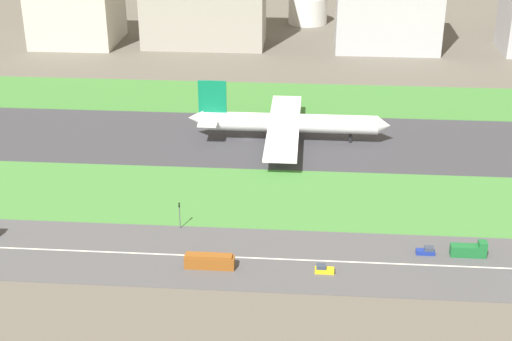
{
  "coord_description": "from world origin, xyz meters",
  "views": [
    {
      "loc": [
        19.98,
        -224.13,
        93.59
      ],
      "look_at": [
        5.44,
        -36.5,
        6.0
      ],
      "focal_mm": 52.36,
      "sensor_mm": 36.0,
      "label": 1
    }
  ],
  "objects_px": {
    "bus_0": "(209,261)",
    "fuel_tank_west": "(308,10)",
    "fuel_tank_centre": "(359,7)",
    "airliner": "(285,123)",
    "car_4": "(324,269)",
    "car_2": "(426,251)",
    "fuel_tank_east": "(415,8)",
    "terminal_building": "(76,7)",
    "truck_1": "(469,250)",
    "traffic_light": "(180,213)"
  },
  "relations": [
    {
      "from": "truck_1",
      "to": "terminal_building",
      "type": "distance_m",
      "value": 235.55
    },
    {
      "from": "car_2",
      "to": "terminal_building",
      "type": "distance_m",
      "value": 229.38
    },
    {
      "from": "fuel_tank_centre",
      "to": "airliner",
      "type": "bearing_deg",
      "value": -101.0
    },
    {
      "from": "bus_0",
      "to": "fuel_tank_west",
      "type": "relative_size",
      "value": 0.59
    },
    {
      "from": "car_2",
      "to": "fuel_tank_centre",
      "type": "xyz_separation_m",
      "value": [
        -5.9,
        227.0,
        7.66
      ]
    },
    {
      "from": "truck_1",
      "to": "fuel_tank_centre",
      "type": "bearing_deg",
      "value": 94.02
    },
    {
      "from": "car_2",
      "to": "truck_1",
      "type": "height_order",
      "value": "truck_1"
    },
    {
      "from": "traffic_light",
      "to": "terminal_building",
      "type": "distance_m",
      "value": 191.03
    },
    {
      "from": "traffic_light",
      "to": "car_2",
      "type": "bearing_deg",
      "value": -7.48
    },
    {
      "from": "car_4",
      "to": "fuel_tank_east",
      "type": "height_order",
      "value": "fuel_tank_east"
    },
    {
      "from": "bus_0",
      "to": "fuel_tank_west",
      "type": "bearing_deg",
      "value": -94.62
    },
    {
      "from": "car_2",
      "to": "traffic_light",
      "type": "height_order",
      "value": "traffic_light"
    },
    {
      "from": "car_4",
      "to": "traffic_light",
      "type": "distance_m",
      "value": 40.68
    },
    {
      "from": "car_4",
      "to": "bus_0",
      "type": "distance_m",
      "value": 26.37
    },
    {
      "from": "car_2",
      "to": "terminal_building",
      "type": "xyz_separation_m",
      "value": [
        -138.75,
        182.0,
        15.53
      ]
    },
    {
      "from": "fuel_tank_east",
      "to": "terminal_building",
      "type": "bearing_deg",
      "value": -164.42
    },
    {
      "from": "bus_0",
      "to": "traffic_light",
      "type": "distance_m",
      "value": 20.72
    },
    {
      "from": "airliner",
      "to": "car_4",
      "type": "relative_size",
      "value": 14.77
    },
    {
      "from": "airliner",
      "to": "terminal_building",
      "type": "xyz_separation_m",
      "value": [
        -101.93,
        114.0,
        10.22
      ]
    },
    {
      "from": "airliner",
      "to": "traffic_light",
      "type": "distance_m",
      "value": 64.68
    },
    {
      "from": "airliner",
      "to": "car_4",
      "type": "height_order",
      "value": "airliner"
    },
    {
      "from": "fuel_tank_east",
      "to": "fuel_tank_west",
      "type": "bearing_deg",
      "value": 180.0
    },
    {
      "from": "truck_1",
      "to": "fuel_tank_centre",
      "type": "height_order",
      "value": "fuel_tank_centre"
    },
    {
      "from": "bus_0",
      "to": "truck_1",
      "type": "height_order",
      "value": "truck_1"
    },
    {
      "from": "airliner",
      "to": "fuel_tank_east",
      "type": "bearing_deg",
      "value": 69.49
    },
    {
      "from": "car_2",
      "to": "fuel_tank_west",
      "type": "bearing_deg",
      "value": 97.96
    },
    {
      "from": "airliner",
      "to": "fuel_tank_centre",
      "type": "distance_m",
      "value": 161.99
    },
    {
      "from": "truck_1",
      "to": "traffic_light",
      "type": "xyz_separation_m",
      "value": [
        -70.92,
        7.99,
        2.62
      ]
    },
    {
      "from": "truck_1",
      "to": "fuel_tank_west",
      "type": "distance_m",
      "value": 230.87
    },
    {
      "from": "fuel_tank_west",
      "to": "fuel_tank_centre",
      "type": "distance_m",
      "value": 25.9
    },
    {
      "from": "airliner",
      "to": "fuel_tank_centre",
      "type": "height_order",
      "value": "airliner"
    },
    {
      "from": "fuel_tank_west",
      "to": "car_4",
      "type": "bearing_deg",
      "value": -88.26
    },
    {
      "from": "airliner",
      "to": "bus_0",
      "type": "bearing_deg",
      "value": -100.23
    },
    {
      "from": "bus_0",
      "to": "terminal_building",
      "type": "height_order",
      "value": "terminal_building"
    },
    {
      "from": "car_4",
      "to": "fuel_tank_west",
      "type": "relative_size",
      "value": 0.22
    },
    {
      "from": "car_2",
      "to": "truck_1",
      "type": "xyz_separation_m",
      "value": [
        10.05,
        -0.0,
        0.75
      ]
    },
    {
      "from": "fuel_tank_centre",
      "to": "fuel_tank_west",
      "type": "bearing_deg",
      "value": 180.0
    },
    {
      "from": "car_2",
      "to": "terminal_building",
      "type": "bearing_deg",
      "value": 127.32
    },
    {
      "from": "car_4",
      "to": "fuel_tank_east",
      "type": "relative_size",
      "value": 0.21
    },
    {
      "from": "traffic_light",
      "to": "fuel_tank_east",
      "type": "relative_size",
      "value": 0.35
    },
    {
      "from": "car_4",
      "to": "fuel_tank_west",
      "type": "height_order",
      "value": "fuel_tank_west"
    },
    {
      "from": "airliner",
      "to": "traffic_light",
      "type": "relative_size",
      "value": 9.03
    },
    {
      "from": "airliner",
      "to": "traffic_light",
      "type": "bearing_deg",
      "value": -111.84
    },
    {
      "from": "airliner",
      "to": "truck_1",
      "type": "height_order",
      "value": "airliner"
    },
    {
      "from": "terminal_building",
      "to": "car_4",
      "type": "bearing_deg",
      "value": -59.25
    },
    {
      "from": "car_4",
      "to": "car_2",
      "type": "bearing_deg",
      "value": -157.83
    },
    {
      "from": "car_2",
      "to": "truck_1",
      "type": "distance_m",
      "value": 10.08
    },
    {
      "from": "car_4",
      "to": "fuel_tank_east",
      "type": "bearing_deg",
      "value": -101.26
    },
    {
      "from": "bus_0",
      "to": "fuel_tank_centre",
      "type": "distance_m",
      "value": 241.33
    },
    {
      "from": "fuel_tank_centre",
      "to": "fuel_tank_east",
      "type": "xyz_separation_m",
      "value": [
        28.56,
        0.0,
        0.38
      ]
    }
  ]
}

